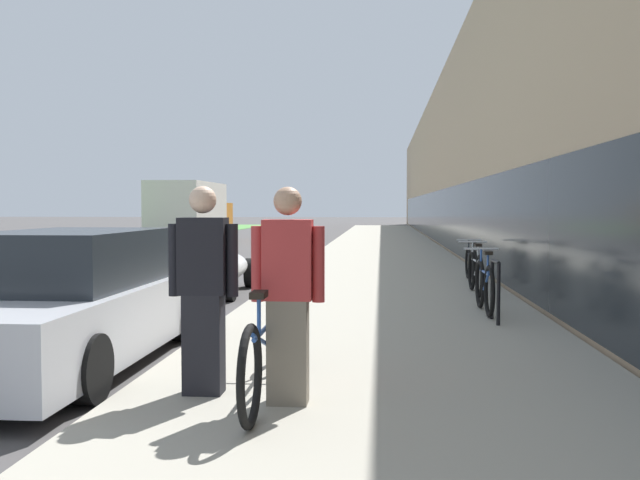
% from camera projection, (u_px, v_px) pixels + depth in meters
% --- Properties ---
extents(sidewalk_slab, '(4.56, 70.00, 0.10)m').
position_uv_depth(sidewalk_slab, '(383.00, 252.00, 25.48)').
color(sidewalk_slab, '#A39E8E').
rests_on(sidewalk_slab, ground).
extents(storefront_facade, '(10.01, 70.00, 7.11)m').
position_uv_depth(storefront_facade, '(543.00, 166.00, 32.65)').
color(storefront_facade, tan).
rests_on(storefront_facade, ground).
extents(lawn_strip, '(5.82, 70.00, 0.03)m').
position_uv_depth(lawn_strip, '(76.00, 245.00, 30.60)').
color(lawn_strip, '#518E42').
rests_on(lawn_strip, ground).
extents(tandem_bicycle, '(0.52, 2.82, 0.93)m').
position_uv_depth(tandem_bicycle, '(272.00, 344.00, 6.01)').
color(tandem_bicycle, black).
rests_on(tandem_bicycle, sidewalk_slab).
extents(person_rider, '(0.58, 0.23, 1.72)m').
position_uv_depth(person_rider, '(288.00, 295.00, 5.61)').
color(person_rider, '#756B5B').
rests_on(person_rider, sidewalk_slab).
extents(person_bystander, '(0.59, 0.23, 1.73)m').
position_uv_depth(person_bystander, '(203.00, 290.00, 5.91)').
color(person_bystander, black).
rests_on(person_bystander, sidewalk_slab).
extents(bike_rack_hoop, '(0.05, 0.60, 0.84)m').
position_uv_depth(bike_rack_hoop, '(495.00, 284.00, 9.61)').
color(bike_rack_hoop, black).
rests_on(bike_rack_hoop, sidewalk_slab).
extents(cruiser_bike_nearest, '(0.52, 1.70, 0.93)m').
position_uv_depth(cruiser_bike_nearest, '(485.00, 286.00, 10.47)').
color(cruiser_bike_nearest, black).
rests_on(cruiser_bike_nearest, sidewalk_slab).
extents(cruiser_bike_middle, '(0.52, 1.77, 0.93)m').
position_uv_depth(cruiser_bike_middle, '(475.00, 272.00, 12.79)').
color(cruiser_bike_middle, black).
rests_on(cruiser_bike_middle, sidewalk_slab).
extents(cruiser_bike_farthest, '(0.52, 1.70, 0.86)m').
position_uv_depth(cruiser_bike_farthest, '(471.00, 264.00, 14.92)').
color(cruiser_bike_farthest, black).
rests_on(cruiser_bike_farthest, sidewalk_slab).
extents(parked_sedan_curbside, '(1.74, 4.76, 1.41)m').
position_uv_depth(parked_sedan_curbside, '(74.00, 304.00, 7.43)').
color(parked_sedan_curbside, silver).
rests_on(parked_sedan_curbside, ground).
extents(vintage_roadster_curbside, '(1.72, 3.83, 1.09)m').
position_uv_depth(vintage_roadster_curbside, '(202.00, 269.00, 13.64)').
color(vintage_roadster_curbside, white).
rests_on(vintage_roadster_curbside, ground).
extents(moving_truck, '(2.31, 7.30, 2.72)m').
position_uv_depth(moving_truck, '(191.00, 213.00, 31.47)').
color(moving_truck, orange).
rests_on(moving_truck, ground).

